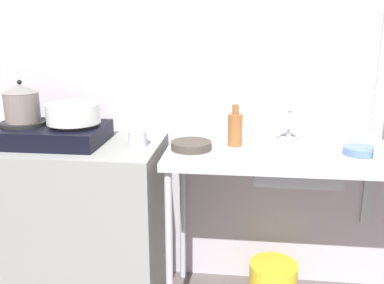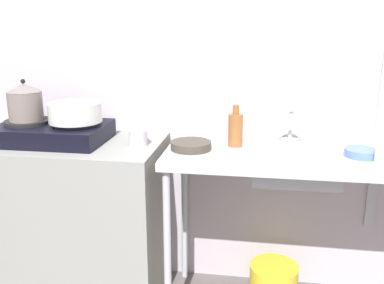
{
  "view_description": "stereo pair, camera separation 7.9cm",
  "coord_description": "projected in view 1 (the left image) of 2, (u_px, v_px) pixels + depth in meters",
  "views": [
    {
      "loc": [
        -0.58,
        -0.69,
        1.49
      ],
      "look_at": [
        -0.82,
        1.33,
        0.92
      ],
      "focal_mm": 39.41,
      "sensor_mm": 36.0,
      "label": 1
    },
    {
      "loc": [
        -0.51,
        -0.68,
        1.49
      ],
      "look_at": [
        -0.82,
        1.33,
        0.92
      ],
      "focal_mm": 39.41,
      "sensor_mm": 36.0,
      "label": 2
    }
  ],
  "objects": [
    {
      "name": "bottle_by_sink",
      "position": [
        235.0,
        129.0,
        2.12
      ],
      "size": [
        0.07,
        0.07,
        0.21
      ],
      "color": "brown",
      "rests_on": "counter_sink"
    },
    {
      "name": "frying_pan",
      "position": [
        191.0,
        145.0,
        2.07
      ],
      "size": [
        0.2,
        0.2,
        0.04
      ],
      "primitive_type": "cylinder",
      "color": "#3E382F",
      "rests_on": "counter_sink"
    },
    {
      "name": "pot_on_left_burner",
      "position": [
        22.0,
        103.0,
        2.15
      ],
      "size": [
        0.18,
        0.18,
        0.22
      ],
      "color": "slate",
      "rests_on": "stove"
    },
    {
      "name": "counter_sink",
      "position": [
        319.0,
        165.0,
        2.06
      ],
      "size": [
        1.5,
        0.56,
        0.9
      ],
      "color": "#B0B6BB",
      "rests_on": "ground"
    },
    {
      "name": "counter_concrete",
      "position": [
        50.0,
        221.0,
        2.32
      ],
      "size": [
        1.23,
        0.56,
        0.9
      ],
      "primitive_type": "cube",
      "color": "gray",
      "rests_on": "ground"
    },
    {
      "name": "pot_on_right_burner",
      "position": [
        73.0,
        113.0,
        2.14
      ],
      "size": [
        0.27,
        0.27,
        0.1
      ],
      "color": "silver",
      "rests_on": "stove"
    },
    {
      "name": "percolator",
      "position": [
        137.0,
        131.0,
        2.11
      ],
      "size": [
        0.09,
        0.09,
        0.16
      ],
      "color": "silver",
      "rests_on": "counter_concrete"
    },
    {
      "name": "cup_by_rack",
      "position": [
        382.0,
        153.0,
        1.9
      ],
      "size": [
        0.07,
        0.07,
        0.07
      ],
      "primitive_type": "cylinder",
      "color": "beige",
      "rests_on": "counter_sink"
    },
    {
      "name": "faucet",
      "position": [
        291.0,
        116.0,
        2.1
      ],
      "size": [
        0.13,
        0.07,
        0.24
      ],
      "color": "#B0B6BB",
      "rests_on": "counter_sink"
    },
    {
      "name": "sink_basin",
      "position": [
        295.0,
        165.0,
        2.03
      ],
      "size": [
        0.4,
        0.31,
        0.12
      ],
      "primitive_type": "cube",
      "color": "#B0B6BB",
      "rests_on": "counter_sink"
    },
    {
      "name": "small_bowl_on_drainboard",
      "position": [
        360.0,
        151.0,
        1.99
      ],
      "size": [
        0.16,
        0.16,
        0.04
      ],
      "primitive_type": "cylinder",
      "color": "#506EB3",
      "rests_on": "counter_sink"
    },
    {
      "name": "wall_back",
      "position": [
        352.0,
        54.0,
        2.22
      ],
      "size": [
        5.34,
        0.1,
        2.68
      ],
      "primitive_type": "cube",
      "color": "#BAB1BB",
      "rests_on": "ground"
    },
    {
      "name": "bucket_on_floor",
      "position": [
        273.0,
        284.0,
        2.31
      ],
      "size": [
        0.26,
        0.26,
        0.24
      ],
      "primitive_type": "cylinder",
      "color": "yellow",
      "rests_on": "ground"
    },
    {
      "name": "stove",
      "position": [
        50.0,
        133.0,
        2.18
      ],
      "size": [
        0.57,
        0.38,
        0.11
      ],
      "color": "black",
      "rests_on": "counter_concrete"
    }
  ]
}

